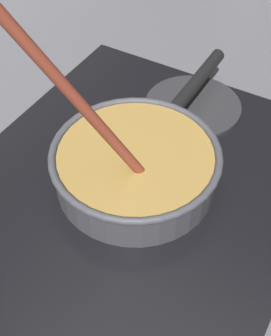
# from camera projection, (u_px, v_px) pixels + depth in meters

# --- Properties ---
(ground) EXTENTS (2.40, 1.60, 0.04)m
(ground) POSITION_uv_depth(u_px,v_px,m) (199.00, 210.00, 0.68)
(ground) COLOR #4C4C51
(hob_plate) EXTENTS (0.56, 0.48, 0.01)m
(hob_plate) POSITION_uv_depth(u_px,v_px,m) (136.00, 184.00, 0.68)
(hob_plate) COLOR black
(hob_plate) RESTS_ON ground
(burner_ring) EXTENTS (0.18, 0.18, 0.01)m
(burner_ring) POSITION_uv_depth(u_px,v_px,m) (136.00, 179.00, 0.67)
(burner_ring) COLOR #592D0C
(burner_ring) RESTS_ON hob_plate
(spare_burner) EXTENTS (0.16, 0.16, 0.01)m
(spare_burner) POSITION_uv_depth(u_px,v_px,m) (193.00, 105.00, 0.78)
(spare_burner) COLOR #262628
(spare_burner) RESTS_ON hob_plate
(cooking_pan) EXTENTS (0.41, 0.24, 0.30)m
(cooking_pan) POSITION_uv_depth(u_px,v_px,m) (136.00, 164.00, 0.65)
(cooking_pan) COLOR #38383D
(cooking_pan) RESTS_ON hob_plate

